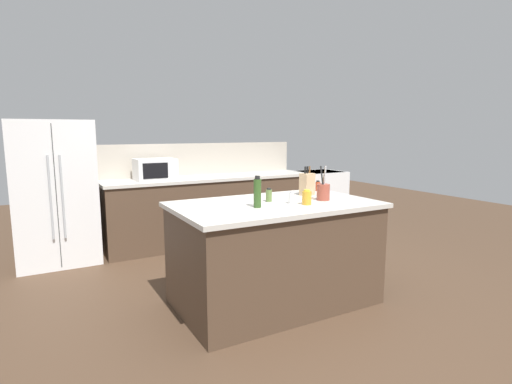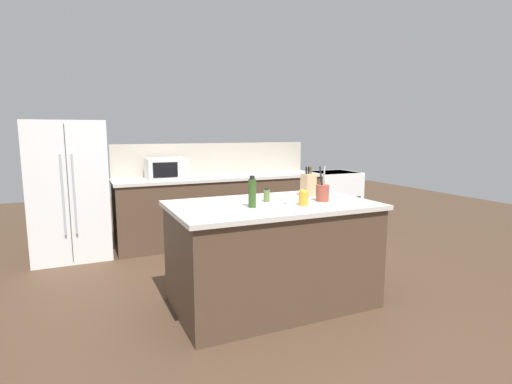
{
  "view_description": "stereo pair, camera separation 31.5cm",
  "coord_description": "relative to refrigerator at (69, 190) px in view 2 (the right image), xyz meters",
  "views": [
    {
      "loc": [
        -1.86,
        -3.0,
        1.58
      ],
      "look_at": [
        0.0,
        0.35,
        0.99
      ],
      "focal_mm": 28.0,
      "sensor_mm": 36.0,
      "label": 1
    },
    {
      "loc": [
        -1.58,
        -3.14,
        1.58
      ],
      "look_at": [
        0.0,
        0.35,
        0.99
      ],
      "focal_mm": 28.0,
      "sensor_mm": 36.0,
      "label": 2
    }
  ],
  "objects": [
    {
      "name": "microwave",
      "position": [
        1.19,
        -0.05,
        0.23
      ],
      "size": [
        0.51,
        0.39,
        0.28
      ],
      "color": "white",
      "rests_on": "back_counter_run"
    },
    {
      "name": "ground_plane",
      "position": [
        1.68,
        -2.25,
        -0.85
      ],
      "size": [
        14.0,
        14.0,
        0.0
      ],
      "primitive_type": "plane",
      "color": "#473323"
    },
    {
      "name": "utensil_crock",
      "position": [
        2.14,
        -2.35,
        0.17
      ],
      "size": [
        0.12,
        0.12,
        0.32
      ],
      "color": "brown",
      "rests_on": "kitchen_island"
    },
    {
      "name": "wall_backsplash",
      "position": [
        1.98,
        0.27,
        0.32
      ],
      "size": [
        2.94,
        0.03,
        0.46
      ],
      "primitive_type": "cube",
      "color": "#B2A899",
      "rests_on": "back_counter_run"
    },
    {
      "name": "refrigerator",
      "position": [
        0.0,
        0.0,
        0.0
      ],
      "size": [
        0.9,
        0.75,
        1.7
      ],
      "color": "white",
      "rests_on": "ground_plane"
    },
    {
      "name": "spice_jar_oregano",
      "position": [
        1.66,
        -2.17,
        0.15
      ],
      "size": [
        0.06,
        0.06,
        0.12
      ],
      "color": "#567038",
      "rests_on": "kitchen_island"
    },
    {
      "name": "kitchen_island",
      "position": [
        1.68,
        -2.25,
        -0.38
      ],
      "size": [
        1.81,
        1.09,
        0.94
      ],
      "color": "#4C3828",
      "rests_on": "ground_plane"
    },
    {
      "name": "range_oven",
      "position": [
        3.89,
        -0.05,
        -0.38
      ],
      "size": [
        0.76,
        0.65,
        0.92
      ],
      "color": "white",
      "rests_on": "ground_plane"
    },
    {
      "name": "back_counter_run",
      "position": [
        1.98,
        -0.05,
        -0.38
      ],
      "size": [
        2.98,
        0.66,
        0.94
      ],
      "color": "#4C3828",
      "rests_on": "ground_plane"
    },
    {
      "name": "spice_jar_paprika",
      "position": [
        2.46,
        -1.86,
        0.14
      ],
      "size": [
        0.05,
        0.05,
        0.11
      ],
      "color": "#B73D1E",
      "rests_on": "kitchen_island"
    },
    {
      "name": "honey_jar",
      "position": [
        1.87,
        -2.46,
        0.15
      ],
      "size": [
        0.08,
        0.08,
        0.13
      ],
      "color": "gold",
      "rests_on": "kitchen_island"
    },
    {
      "name": "knife_block",
      "position": [
        2.18,
        -2.05,
        0.2
      ],
      "size": [
        0.15,
        0.13,
        0.29
      ],
      "rotation": [
        0.0,
        0.0,
        0.22
      ],
      "color": "tan",
      "rests_on": "kitchen_island"
    },
    {
      "name": "olive_oil_bottle",
      "position": [
        1.43,
        -2.37,
        0.22
      ],
      "size": [
        0.06,
        0.06,
        0.27
      ],
      "color": "#2D4C1E",
      "rests_on": "kitchen_island"
    },
    {
      "name": "salt_shaker",
      "position": [
        1.79,
        -2.36,
        0.14
      ],
      "size": [
        0.05,
        0.05,
        0.11
      ],
      "color": "silver",
      "rests_on": "kitchen_island"
    }
  ]
}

